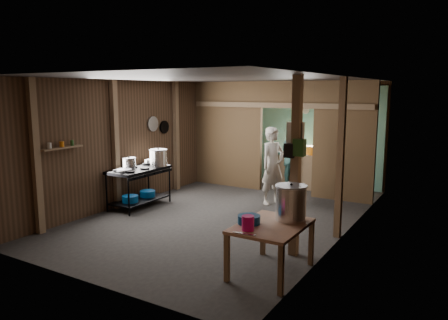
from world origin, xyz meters
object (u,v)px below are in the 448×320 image
Objects in this scene: stove_pot_large at (158,158)px; cook at (273,166)px; pink_bucket at (248,223)px; yellow_tub at (314,150)px; gas_range at (139,187)px; prep_table at (271,249)px; stock_pot at (291,203)px.

cook is at bearing 30.11° from stove_pot_large.
yellow_tub reaches higher than pink_bucket.
stove_pot_large is 2.42m from cook.
gas_range reaches higher than prep_table.
prep_table is at bearing -133.76° from cook.
prep_table is 5.18m from yellow_tub.
gas_range is at bearing 156.92° from prep_table.
stock_pot is at bearing 66.88° from pink_bucket.
stove_pot_large is at bearing 150.43° from prep_table.
prep_table is 3.02× the size of yellow_tub.
pink_bucket is at bearing -113.12° from stock_pot.
cook is (-0.27, -1.78, -0.13)m from yellow_tub.
cook is (2.09, 1.21, -0.16)m from stove_pot_large.
prep_table is 2.25× the size of stock_pot.
yellow_tub is (-1.02, 5.37, 0.20)m from pink_bucket.
gas_range is 3.66× the size of stove_pot_large.
gas_range is 4.03m from prep_table.
cook is at bearing 118.58° from stock_pot.
yellow_tub is 1.81m from cook.
stove_pot_large is at bearing 144.95° from pink_bucket.
pink_bucket is 5.47m from yellow_tub.
gas_range is at bearing 148.00° from cook.
gas_range is at bearing -111.67° from stove_pot_large.
gas_range is 0.73m from stove_pot_large.
stove_pot_large is at bearing 68.33° from gas_range.
pink_bucket is 3.82m from cook.
prep_table is 3.57m from cook.
yellow_tub is at bearing 105.64° from stock_pot.
stove_pot_large reaches higher than pink_bucket.
prep_table is 0.58m from pink_bucket.
stove_pot_large is 3.81m from yellow_tub.
stove_pot_large is at bearing 155.21° from stock_pot.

